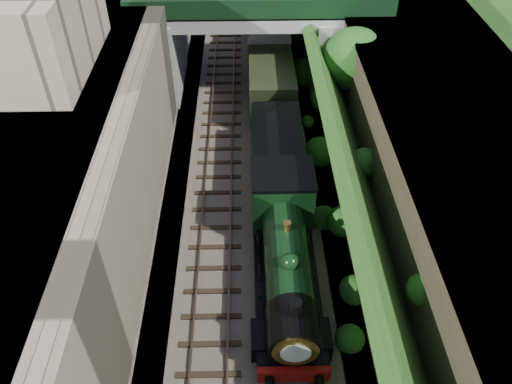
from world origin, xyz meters
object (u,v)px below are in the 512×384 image
tree (355,60)px  locomotive (286,255)px  road_bridge (265,31)px  tender (276,155)px

tree → locomotive: bearing=-111.1°
tree → locomotive: 13.40m
road_bridge → tree: bearing=-46.6°
tender → locomotive: bearing=-90.0°
locomotive → tree: bearing=68.9°
locomotive → road_bridge: bearing=90.8°
road_bridge → locomotive: size_ratio=1.56×
locomotive → tender: bearing=90.0°
road_bridge → tender: road_bridge is taller
tree → road_bridge: bearing=133.4°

